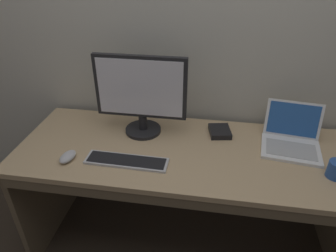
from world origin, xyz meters
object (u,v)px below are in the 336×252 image
object	(u,v)px
laptop_white	(291,141)
wired_keyboard	(127,161)
external_monitor	(141,94)
computer_mouse	(68,157)
external_drive_box	(220,131)

from	to	relation	value
laptop_white	wired_keyboard	distance (m)	0.89
laptop_white	external_monitor	bearing A→B (deg)	179.00
laptop_white	external_monitor	distance (m)	0.86
external_monitor	wired_keyboard	size ratio (longest dim) A/B	1.19
external_monitor	computer_mouse	size ratio (longest dim) A/B	4.57
external_monitor	external_drive_box	bearing A→B (deg)	7.11
wired_keyboard	computer_mouse	world-z (taller)	computer_mouse
external_monitor	computer_mouse	world-z (taller)	external_monitor
wired_keyboard	computer_mouse	size ratio (longest dim) A/B	3.84
laptop_white	computer_mouse	bearing A→B (deg)	-165.35
external_drive_box	wired_keyboard	bearing A→B (deg)	-143.43
laptop_white	wired_keyboard	xyz separation A→B (m)	(-0.85, -0.28, -0.03)
external_monitor	external_drive_box	distance (m)	0.51
laptop_white	external_drive_box	world-z (taller)	laptop_white
computer_mouse	external_drive_box	world-z (taller)	computer_mouse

